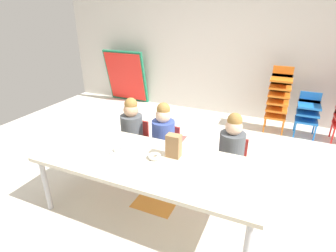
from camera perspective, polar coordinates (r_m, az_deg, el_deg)
The scene contains 13 objects.
ground_plane at distance 3.27m, azimuth 1.23°, elevation -11.05°, with size 6.66×4.88×0.02m.
back_wall at distance 5.07m, azimuth 12.53°, elevation 16.10°, with size 6.66×0.10×2.45m, color beige.
craft_table at distance 2.47m, azimuth -4.04°, elevation -8.11°, with size 2.07×0.84×0.60m.
seated_child_near_camera at distance 3.22m, azimuth -7.67°, elevation -0.33°, with size 0.34×0.34×0.92m.
seated_child_middle_seat at distance 3.04m, azimuth -0.97°, elevation -1.63°, with size 0.34×0.34×0.92m.
seated_child_far_right at distance 2.83m, azimuth 13.46°, elevation -4.33°, with size 0.32×0.31×0.92m.
kid_chair_orange_stack at distance 4.60m, azimuth 22.53°, elevation 5.82°, with size 0.32×0.30×1.04m.
kid_chair_blue_stack at distance 4.67m, azimuth 27.66°, elevation 2.76°, with size 0.32×0.30×0.68m.
folded_activity_table at distance 5.78m, azimuth -8.97°, elevation 10.35°, with size 0.90×0.29×1.09m.
paper_bag_brown at distance 2.44m, azimuth 1.21°, elevation -4.25°, with size 0.13×0.09×0.22m, color #9E754C.
paper_plate_near_edge at distance 2.62m, azimuth -10.46°, elevation -5.23°, with size 0.18×0.18×0.01m, color white.
donut_powdered_on_plate at distance 2.61m, azimuth -10.49°, elevation -4.87°, with size 0.10×0.10×0.03m, color white.
donut_powdered_loose at distance 2.46m, azimuth -2.92°, elevation -6.49°, with size 0.12×0.12×0.04m, color white.
Camera 1 is at (1.03, -2.48, 1.86)m, focal length 28.59 mm.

